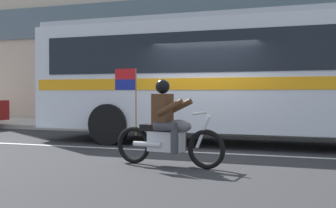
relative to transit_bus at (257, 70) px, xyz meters
name	(u,v)px	position (x,y,z in m)	size (l,w,h in m)	color
ground_plane	(204,149)	(-1.07, -1.19, -1.88)	(60.00, 60.00, 0.00)	#2B2B2D
sidewalk_curb	(241,129)	(-1.07, 3.91, -1.81)	(28.00, 3.80, 0.15)	#B7B2A8
lane_center_stripe	(197,152)	(-1.07, -1.79, -1.88)	(26.60, 0.14, 0.01)	silver
transit_bus	(257,70)	(0.00, 0.00, 0.00)	(11.51, 2.79, 3.22)	silver
motorcycle_with_rider	(167,129)	(-1.09, -3.72, -1.22)	(2.19, 0.66, 1.78)	black
fire_hydrant	(233,117)	(-1.21, 3.08, -1.36)	(0.22, 0.30, 0.75)	gold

